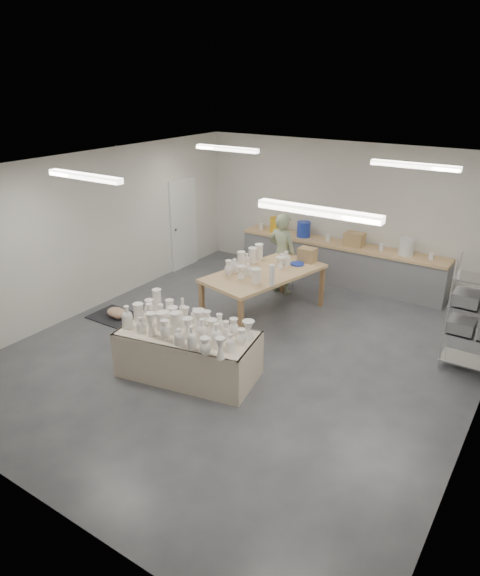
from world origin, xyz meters
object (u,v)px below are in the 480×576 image
Objects in this scene: drying_table at (188,350)px; potter at (282,254)px; work_table at (266,270)px; red_stool at (287,275)px.

potter is at bearing 85.69° from drying_table.
work_table is 6.25× the size of red_stool.
red_stool is (-0.24, 1.34, -0.58)m from work_table.
drying_table is 3.67m from potter.
work_table reaches higher than drying_table.
red_stool is at bearing -85.35° from potter.
drying_table is 3.92m from red_stool.
potter is 4.20× the size of red_stool.
drying_table is at bearing 101.15° from potter.
drying_table reaches higher than red_stool.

